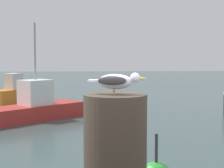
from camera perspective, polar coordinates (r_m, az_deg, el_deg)
seagull at (r=2.41m, az=0.67°, el=0.49°), size 0.39×0.19×0.14m
boat_orange at (r=20.88m, az=-13.79°, el=-1.43°), size 3.00×3.68×1.65m
boat_red at (r=14.69m, az=-15.07°, el=-4.11°), size 5.16×4.84×4.18m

